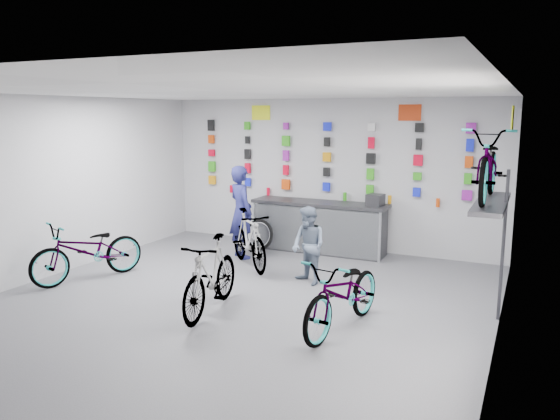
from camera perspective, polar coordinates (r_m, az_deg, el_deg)
The scene contains 20 objects.
floor at distance 7.85m, azimuth -5.49°, elevation -10.15°, with size 8.00×8.00×0.00m, color #4B4B50.
ceiling at distance 7.37m, azimuth -5.89°, elevation 12.30°, with size 8.00×8.00×0.00m, color white.
wall_back at distance 11.06m, azimuth 5.02°, elevation 3.76°, with size 7.00×7.00×0.00m, color silver.
wall_left at distance 9.72m, azimuth -23.70°, elevation 2.09°, with size 8.00×8.00×0.00m, color silver.
wall_right at distance 6.44m, azimuth 22.16°, elevation -1.48°, with size 8.00×8.00×0.00m, color silver.
counter at distance 10.79m, azimuth 4.09°, elevation -1.83°, with size 2.70×0.66×1.00m.
merch_wall at distance 10.95m, azimuth 5.15°, elevation 5.20°, with size 5.57×0.08×1.57m.
wall_bracket at distance 7.63m, azimuth 21.39°, elevation 0.01°, with size 0.39×1.90×2.00m.
sign_left at distance 11.58m, azimuth -2.01°, elevation 10.12°, with size 0.42×0.02×0.30m, color #E9F61C.
sign_right at distance 10.53m, azimuth 13.40°, elevation 9.87°, with size 0.42×0.02×0.30m, color #B93512.
sign_side at distance 7.52m, azimuth 23.13°, elevation 8.85°, with size 0.02×0.40×0.30m, color #E9F61C.
bike_left at distance 9.45m, azimuth -19.41°, elevation -4.02°, with size 0.66×1.90×1.00m, color gray.
bike_center at distance 7.55m, azimuth -7.25°, elevation -6.81°, with size 0.49×1.74×1.05m, color gray.
bike_right at distance 6.95m, azimuth 6.68°, elevation -8.65°, with size 0.64×1.84×0.97m, color gray.
bike_service at distance 9.68m, azimuth -3.28°, elevation -3.04°, with size 0.48×1.71×1.03m, color gray.
bike_wall at distance 7.56m, azimuth 21.08°, elevation 4.45°, with size 0.63×1.80×0.95m, color gray.
clerk at distance 10.29m, azimuth -4.08°, elevation -0.21°, with size 0.64×0.42×1.75m, color #1A1C51.
customer at distance 8.72m, azimuth 2.99°, elevation -3.74°, with size 0.61×0.47×1.25m, color slate.
spare_wheel at distance 10.96m, azimuth -2.21°, elevation -2.59°, with size 0.64×0.22×0.63m.
register at distance 10.35m, azimuth 9.93°, elevation 1.04°, with size 0.28×0.30×0.22m, color black.
Camera 1 is at (3.79, -6.32, 2.70)m, focal length 35.00 mm.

